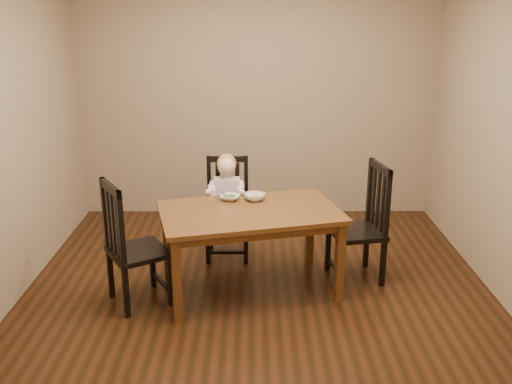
{
  "coord_description": "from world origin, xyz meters",
  "views": [
    {
      "loc": [
        -0.03,
        -4.39,
        2.33
      ],
      "look_at": [
        -0.02,
        0.25,
        0.81
      ],
      "focal_mm": 40.0,
      "sensor_mm": 36.0,
      "label": 1
    }
  ],
  "objects_px": {
    "dining_table": "(250,220)",
    "chair_right": "(362,225)",
    "chair_child": "(227,210)",
    "bowl_veg": "(255,197)",
    "toddler": "(227,197)",
    "bowl_peas": "(230,198)",
    "chair_left": "(131,246)"
  },
  "relations": [
    {
      "from": "chair_right",
      "to": "bowl_peas",
      "type": "distance_m",
      "value": 1.18
    },
    {
      "from": "dining_table",
      "to": "toddler",
      "type": "relative_size",
      "value": 2.94
    },
    {
      "from": "dining_table",
      "to": "chair_right",
      "type": "xyz_separation_m",
      "value": [
        0.98,
        0.23,
        -0.14
      ]
    },
    {
      "from": "chair_left",
      "to": "bowl_peas",
      "type": "height_order",
      "value": "chair_left"
    },
    {
      "from": "dining_table",
      "to": "chair_left",
      "type": "height_order",
      "value": "chair_left"
    },
    {
      "from": "chair_left",
      "to": "bowl_peas",
      "type": "distance_m",
      "value": 0.95
    },
    {
      "from": "toddler",
      "to": "bowl_peas",
      "type": "xyz_separation_m",
      "value": [
        0.05,
        -0.44,
        0.14
      ]
    },
    {
      "from": "dining_table",
      "to": "bowl_veg",
      "type": "bearing_deg",
      "value": 80.92
    },
    {
      "from": "chair_right",
      "to": "bowl_veg",
      "type": "relative_size",
      "value": 5.76
    },
    {
      "from": "dining_table",
      "to": "bowl_peas",
      "type": "height_order",
      "value": "bowl_peas"
    },
    {
      "from": "bowl_peas",
      "to": "chair_left",
      "type": "bearing_deg",
      "value": -148.14
    },
    {
      "from": "chair_right",
      "to": "bowl_peas",
      "type": "bearing_deg",
      "value": 78.02
    },
    {
      "from": "chair_left",
      "to": "toddler",
      "type": "height_order",
      "value": "chair_left"
    },
    {
      "from": "chair_child",
      "to": "chair_left",
      "type": "xyz_separation_m",
      "value": [
        -0.73,
        -0.97,
        0.04
      ]
    },
    {
      "from": "chair_child",
      "to": "bowl_peas",
      "type": "xyz_separation_m",
      "value": [
        0.05,
        -0.48,
        0.29
      ]
    },
    {
      "from": "bowl_peas",
      "to": "bowl_veg",
      "type": "xyz_separation_m",
      "value": [
        0.21,
        -0.01,
        0.01
      ]
    },
    {
      "from": "bowl_veg",
      "to": "bowl_peas",
      "type": "bearing_deg",
      "value": 178.45
    },
    {
      "from": "dining_table",
      "to": "bowl_veg",
      "type": "xyz_separation_m",
      "value": [
        0.04,
        0.26,
        0.11
      ]
    },
    {
      "from": "dining_table",
      "to": "chair_child",
      "type": "height_order",
      "value": "chair_child"
    },
    {
      "from": "dining_table",
      "to": "toddler",
      "type": "xyz_separation_m",
      "value": [
        -0.22,
        0.7,
        -0.04
      ]
    },
    {
      "from": "chair_child",
      "to": "chair_right",
      "type": "relative_size",
      "value": 0.92
    },
    {
      "from": "chair_right",
      "to": "toddler",
      "type": "xyz_separation_m",
      "value": [
        -1.21,
        0.46,
        0.1
      ]
    },
    {
      "from": "chair_child",
      "to": "bowl_veg",
      "type": "xyz_separation_m",
      "value": [
        0.26,
        -0.49,
        0.3
      ]
    },
    {
      "from": "chair_child",
      "to": "chair_right",
      "type": "height_order",
      "value": "chair_right"
    },
    {
      "from": "chair_child",
      "to": "bowl_veg",
      "type": "relative_size",
      "value": 5.28
    },
    {
      "from": "chair_left",
      "to": "chair_right",
      "type": "bearing_deg",
      "value": 72.16
    },
    {
      "from": "chair_right",
      "to": "bowl_veg",
      "type": "height_order",
      "value": "chair_right"
    },
    {
      "from": "chair_left",
      "to": "bowl_veg",
      "type": "relative_size",
      "value": 5.73
    },
    {
      "from": "chair_child",
      "to": "bowl_veg",
      "type": "bearing_deg",
      "value": 118.39
    },
    {
      "from": "chair_child",
      "to": "chair_left",
      "type": "height_order",
      "value": "chair_left"
    },
    {
      "from": "dining_table",
      "to": "chair_left",
      "type": "xyz_separation_m",
      "value": [
        -0.95,
        -0.22,
        -0.14
      ]
    },
    {
      "from": "dining_table",
      "to": "chair_child",
      "type": "bearing_deg",
      "value": 106.56
    }
  ]
}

